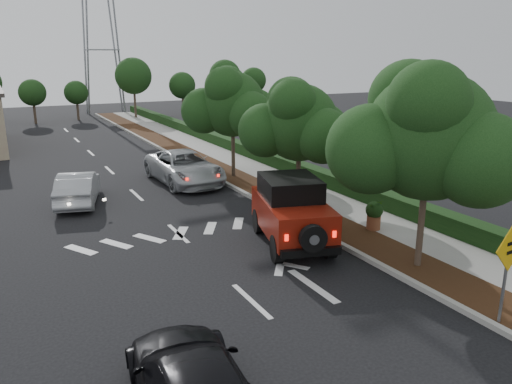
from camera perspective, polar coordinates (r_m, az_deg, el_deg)
ground at (r=13.89m, az=-0.53°, el=-12.35°), size 120.00×120.00×0.00m
curb at (r=25.91m, az=-3.65°, el=1.09°), size 0.20×70.00×0.15m
planting_strip at (r=26.32m, az=-1.66°, el=1.31°), size 1.80×70.00×0.12m
sidewalk at (r=27.18m, az=1.94°, el=1.77°), size 2.00×70.00×0.12m
hedge at (r=27.81m, az=4.46°, el=2.76°), size 0.80×70.00×0.80m
transmission_tower at (r=60.41m, az=-16.72°, el=8.63°), size 7.00×4.00×28.00m
street_tree_near at (r=16.63m, az=17.92°, el=-8.28°), size 3.80×3.80×5.92m
street_tree_mid at (r=21.72m, az=4.76°, el=-1.98°), size 3.20×3.20×5.32m
street_tree_far at (r=27.21m, az=-2.59°, el=1.64°), size 3.40×3.40×5.62m
red_jeep at (r=17.60m, az=3.96°, el=-2.05°), size 3.11×4.82×2.36m
silver_suv_ahead at (r=26.22m, az=-8.21°, el=2.82°), size 2.90×6.00×1.65m
silver_sedan_oncoming at (r=23.68m, az=-19.66°, el=0.47°), size 2.66×4.67×1.46m
speed_hump_sign at (r=13.35m, az=26.89°, el=-6.92°), size 1.20×0.15×2.57m
terracotta_planter at (r=19.21m, az=13.35°, el=-2.30°), size 0.65×0.65×1.13m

